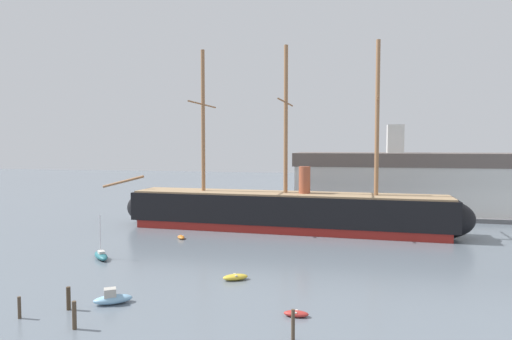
% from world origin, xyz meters
% --- Properties ---
extents(tall_ship, '(62.42, 13.33, 30.02)m').
position_xyz_m(tall_ship, '(1.65, 47.32, 3.27)').
color(tall_ship, maroon).
rests_on(tall_ship, ground).
extents(motorboat_foreground_left, '(3.52, 2.95, 1.39)m').
position_xyz_m(motorboat_foreground_left, '(-8.06, 10.96, 0.49)').
color(motorboat_foreground_left, '#7FB2D6').
rests_on(motorboat_foreground_left, ground).
extents(dinghy_foreground_right, '(2.06, 0.93, 0.48)m').
position_xyz_m(dinghy_foreground_right, '(8.09, 11.61, 0.24)').
color(dinghy_foreground_right, '#B22D28').
rests_on(dinghy_foreground_right, ground).
extents(dinghy_near_centre, '(2.86, 2.27, 0.62)m').
position_xyz_m(dinghy_near_centre, '(0.70, 19.88, 0.31)').
color(dinghy_near_centre, gold).
rests_on(dinghy_near_centre, ground).
extents(sailboat_mid_left, '(3.81, 3.86, 5.43)m').
position_xyz_m(sailboat_mid_left, '(-17.64, 24.42, 0.46)').
color(sailboat_mid_left, '#236670').
rests_on(sailboat_mid_left, ground).
extents(dinghy_alongside_bow, '(1.98, 2.31, 0.51)m').
position_xyz_m(dinghy_alongside_bow, '(-12.57, 37.51, 0.26)').
color(dinghy_alongside_bow, orange).
rests_on(dinghy_alongside_bow, ground).
extents(sailboat_distant_centre, '(4.12, 3.79, 5.61)m').
position_xyz_m(sailboat_distant_centre, '(3.27, 62.11, 0.47)').
color(sailboat_distant_centre, '#236670').
rests_on(sailboat_distant_centre, ground).
extents(mooring_piling_nearest, '(0.35, 0.35, 1.97)m').
position_xyz_m(mooring_piling_nearest, '(-10.91, 8.85, 0.99)').
color(mooring_piling_nearest, '#423323').
rests_on(mooring_piling_nearest, ground).
extents(mooring_piling_left_pair, '(0.33, 0.33, 2.16)m').
position_xyz_m(mooring_piling_left_pair, '(-7.98, 5.49, 1.08)').
color(mooring_piling_left_pair, '#4C3D2D').
rests_on(mooring_piling_left_pair, ground).
extents(mooring_piling_right_pair, '(0.27, 0.27, 2.26)m').
position_xyz_m(mooring_piling_right_pair, '(8.44, 7.20, 1.13)').
color(mooring_piling_right_pair, '#4C3D2D').
rests_on(mooring_piling_right_pair, ground).
extents(mooring_piling_midwater, '(0.27, 0.27, 1.78)m').
position_xyz_m(mooring_piling_midwater, '(-13.59, 6.35, 0.89)').
color(mooring_piling_midwater, '#4C3D2D').
rests_on(mooring_piling_midwater, ground).
extents(dockside_warehouse_right, '(52.03, 17.43, 18.12)m').
position_xyz_m(dockside_warehouse_right, '(24.67, 69.95, 6.20)').
color(dockside_warehouse_right, '#565659').
rests_on(dockside_warehouse_right, ground).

